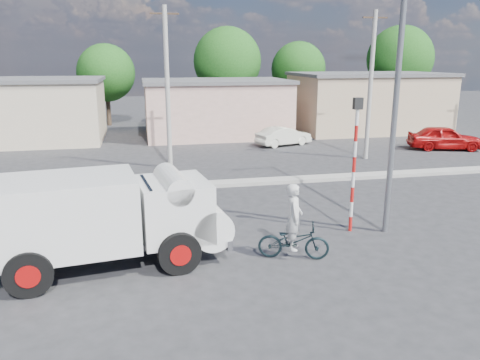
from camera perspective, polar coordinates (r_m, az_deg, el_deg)
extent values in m
plane|color=#2B2B2E|center=(13.60, 3.50, -9.40)|extent=(120.00, 120.00, 0.00)
cube|color=#99968E|center=(20.96, -2.30, -0.44)|extent=(40.00, 0.80, 0.16)
cylinder|color=black|center=(12.39, -24.37, -10.38)|extent=(1.18, 0.48, 1.14)
cylinder|color=red|center=(12.39, -24.37, -10.38)|extent=(0.61, 0.45, 0.56)
cylinder|color=black|center=(14.40, -23.76, -6.82)|extent=(1.18, 0.48, 1.14)
cylinder|color=red|center=(14.40, -23.76, -6.82)|extent=(0.61, 0.45, 0.56)
cylinder|color=black|center=(12.53, -7.40, -8.82)|extent=(1.18, 0.48, 1.14)
cylinder|color=red|center=(12.53, -7.40, -8.82)|extent=(0.61, 0.45, 0.56)
cylinder|color=black|center=(14.53, -9.27, -5.53)|extent=(1.18, 0.48, 1.14)
cylinder|color=red|center=(14.53, -9.27, -5.53)|extent=(0.61, 0.45, 0.56)
cube|color=black|center=(13.30, -16.42, -7.52)|extent=(4.93, 1.98, 0.19)
cube|color=white|center=(12.98, -20.86, -3.95)|extent=(4.02, 2.77, 1.93)
cube|color=white|center=(13.24, -8.11, -3.45)|extent=(2.14, 2.36, 1.61)
cylinder|color=white|center=(13.58, -4.37, -4.96)|extent=(1.42, 2.27, 1.14)
cylinder|color=white|center=(13.04, -8.22, -0.40)|extent=(1.01, 2.21, 0.73)
cube|color=silver|center=(13.83, -2.66, -6.40)|extent=(0.44, 2.24, 0.29)
cube|color=black|center=(12.99, -11.33, -1.79)|extent=(0.32, 1.76, 0.73)
imported|color=black|center=(13.41, 6.54, -7.39)|extent=(2.12, 1.29, 1.05)
imported|color=silver|center=(13.26, 6.60, -5.71)|extent=(0.65, 0.80, 1.89)
imported|color=silver|center=(30.65, 5.33, 5.35)|extent=(3.92, 2.42, 1.22)
imported|color=#A60B0B|center=(31.78, 23.67, 4.75)|extent=(4.65, 2.88, 1.48)
cylinder|color=red|center=(15.88, 13.30, -5.20)|extent=(0.11, 0.11, 0.50)
cylinder|color=white|center=(15.72, 13.41, -3.49)|extent=(0.11, 0.11, 0.50)
cylinder|color=red|center=(15.58, 13.52, -1.74)|extent=(0.11, 0.11, 0.50)
cylinder|color=white|center=(15.45, 13.63, 0.04)|extent=(0.11, 0.11, 0.50)
cylinder|color=red|center=(15.33, 13.74, 1.85)|extent=(0.11, 0.11, 0.50)
cylinder|color=white|center=(15.23, 13.85, 3.68)|extent=(0.11, 0.11, 0.50)
cylinder|color=red|center=(15.15, 13.97, 5.54)|extent=(0.11, 0.11, 0.50)
cylinder|color=white|center=(15.08, 14.08, 7.41)|extent=(0.11, 0.11, 0.50)
cube|color=black|center=(15.04, 14.19, 9.03)|extent=(0.28, 0.18, 0.36)
cylinder|color=slate|center=(15.27, 18.53, 10.01)|extent=(0.18, 0.18, 9.00)
cube|color=beige|center=(35.21, -26.33, 7.40)|extent=(12.00, 7.00, 4.00)
cube|color=#59595B|center=(35.06, -26.72, 10.82)|extent=(12.30, 7.30, 0.24)
cube|color=tan|center=(34.57, -3.00, 8.61)|extent=(10.00, 7.00, 3.80)
cube|color=#59595B|center=(34.42, -3.05, 11.95)|extent=(10.30, 7.30, 0.24)
cube|color=tan|center=(38.30, 15.25, 9.01)|extent=(11.00, 7.00, 4.20)
cube|color=#59595B|center=(38.16, 15.48, 12.32)|extent=(11.30, 7.30, 0.24)
cylinder|color=#38281E|center=(41.21, -15.77, 8.83)|extent=(0.36, 0.36, 3.47)
sphere|color=#2A7021|center=(41.06, -16.03, 12.45)|extent=(4.71, 4.71, 4.71)
cylinder|color=#38281E|center=(40.77, -1.54, 9.83)|extent=(0.36, 0.36, 4.20)
sphere|color=#2A7021|center=(40.63, -1.57, 14.26)|extent=(5.70, 5.70, 5.70)
cylinder|color=#38281E|center=(44.50, 7.01, 9.77)|extent=(0.36, 0.36, 3.64)
sphere|color=#2A7021|center=(44.36, 7.12, 13.28)|extent=(4.94, 4.94, 4.94)
cylinder|color=#38281E|center=(46.41, 18.58, 9.78)|extent=(0.36, 0.36, 4.37)
sphere|color=#2A7021|center=(46.29, 18.92, 13.81)|extent=(5.93, 5.93, 5.93)
cylinder|color=#99968E|center=(24.04, -8.84, 10.83)|extent=(0.24, 0.24, 8.00)
cube|color=#38281E|center=(24.08, -9.19, 19.40)|extent=(1.40, 0.08, 0.08)
cylinder|color=#99968E|center=(27.01, 15.60, 10.87)|extent=(0.24, 0.24, 8.00)
cube|color=#38281E|center=(27.04, 16.15, 18.49)|extent=(1.40, 0.08, 0.08)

